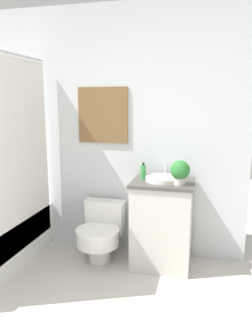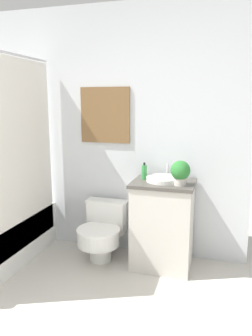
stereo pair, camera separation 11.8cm
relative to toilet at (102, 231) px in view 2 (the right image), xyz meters
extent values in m
cube|color=silver|center=(-0.22, 0.30, 0.96)|extent=(3.24, 0.05, 2.50)
cube|color=brown|center=(-0.05, 0.26, 1.14)|extent=(0.52, 0.02, 0.56)
cube|color=silver|center=(-0.05, 0.26, 1.14)|extent=(0.49, 0.01, 0.53)
cube|color=silver|center=(-0.67, -0.42, 0.78)|extent=(0.01, 1.27, 1.76)
cylinder|color=#B7B7BC|center=(-0.67, -0.42, 1.68)|extent=(0.02, 1.27, 0.02)
cylinder|color=white|center=(0.00, -0.04, -0.20)|extent=(0.22, 0.22, 0.19)
cylinder|color=white|center=(0.00, -0.10, -0.03)|extent=(0.41, 0.41, 0.14)
cylinder|color=white|center=(0.00, -0.10, 0.05)|extent=(0.43, 0.43, 0.02)
cube|color=white|center=(0.00, 0.15, 0.10)|extent=(0.39, 0.15, 0.32)
cube|color=white|center=(0.00, 0.15, 0.27)|extent=(0.41, 0.16, 0.02)
cube|color=beige|center=(0.61, 0.02, 0.11)|extent=(0.55, 0.44, 0.81)
cube|color=#4C4742|center=(0.61, 0.02, 0.53)|extent=(0.58, 0.47, 0.03)
cylinder|color=white|center=(0.61, 0.04, 0.57)|extent=(0.33, 0.33, 0.04)
cylinder|color=silver|center=(0.61, 0.23, 0.61)|extent=(0.02, 0.02, 0.13)
cylinder|color=green|center=(0.41, 0.08, 0.62)|extent=(0.05, 0.05, 0.14)
cylinder|color=black|center=(0.41, 0.08, 0.70)|extent=(0.02, 0.02, 0.02)
cylinder|color=beige|center=(0.77, -0.06, 0.58)|extent=(0.11, 0.11, 0.06)
sphere|color=#2D7A33|center=(0.77, -0.06, 0.68)|extent=(0.17, 0.17, 0.17)
camera|label=1|loc=(0.99, -2.93, 1.27)|focal=35.00mm
camera|label=2|loc=(1.11, -2.90, 1.27)|focal=35.00mm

